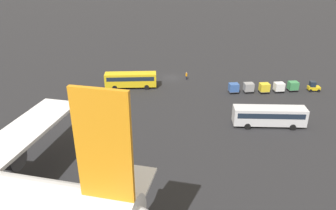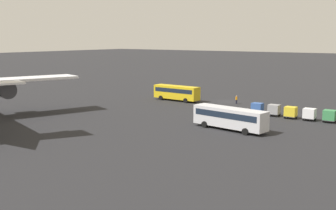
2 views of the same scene
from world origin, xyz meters
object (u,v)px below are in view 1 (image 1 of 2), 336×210
(shuttle_bus_far, at_px, (269,115))
(cargo_cart_yellow, at_px, (264,87))
(worker_person, at_px, (186,76))
(cargo_cart_green, at_px, (293,86))
(baggage_tug, at_px, (313,87))
(cargo_cart_white, at_px, (279,87))
(cargo_cart_grey, at_px, (249,87))
(shuttle_bus_near, at_px, (131,79))
(cargo_cart_blue, at_px, (234,88))

(shuttle_bus_far, height_order, cargo_cart_yellow, shuttle_bus_far)
(shuttle_bus_far, xyz_separation_m, worker_person, (10.45, -23.25, -1.12))
(cargo_cart_green, bearing_deg, baggage_tug, 176.20)
(shuttle_bus_far, height_order, worker_person, shuttle_bus_far)
(cargo_cart_white, bearing_deg, cargo_cart_green, -174.60)
(cargo_cart_green, height_order, cargo_cart_white, same)
(worker_person, bearing_deg, cargo_cart_grey, 143.02)
(cargo_cart_white, relative_size, cargo_cart_yellow, 1.00)
(worker_person, height_order, cargo_cart_grey, cargo_cart_grey)
(shuttle_bus_near, relative_size, worker_person, 6.31)
(cargo_cart_blue, bearing_deg, cargo_cart_green, 179.30)
(shuttle_bus_far, relative_size, cargo_cart_grey, 5.89)
(cargo_cart_white, height_order, cargo_cart_yellow, same)
(shuttle_bus_near, height_order, cargo_cart_yellow, shuttle_bus_near)
(cargo_cart_blue, bearing_deg, cargo_cart_yellow, 175.15)
(baggage_tug, relative_size, cargo_cart_grey, 1.23)
(cargo_cart_white, height_order, cargo_cart_grey, same)
(cargo_cart_grey, bearing_deg, shuttle_bus_far, 84.99)
(worker_person, relative_size, cargo_cart_green, 0.84)
(shuttle_bus_far, height_order, cargo_cart_white, shuttle_bus_far)
(shuttle_bus_far, height_order, baggage_tug, shuttle_bus_far)
(worker_person, height_order, cargo_cart_yellow, cargo_cart_yellow)
(shuttle_bus_near, distance_m, cargo_cart_blue, 21.79)
(baggage_tug, bearing_deg, shuttle_bus_far, 49.46)
(baggage_tug, bearing_deg, cargo_cart_green, 2.84)
(worker_person, relative_size, cargo_cart_grey, 0.84)
(worker_person, relative_size, cargo_cart_blue, 0.84)
(baggage_tug, distance_m, cargo_cart_green, 4.37)
(worker_person, bearing_deg, cargo_cart_white, 152.87)
(cargo_cart_yellow, bearing_deg, cargo_cart_white, -178.50)
(cargo_cart_green, bearing_deg, shuttle_bus_far, 53.03)
(cargo_cart_grey, bearing_deg, cargo_cart_white, 176.14)
(baggage_tug, xyz_separation_m, cargo_cart_white, (7.52, 0.01, 0.25))
(shuttle_bus_near, relative_size, cargo_cart_yellow, 5.33)
(shuttle_bus_far, xyz_separation_m, baggage_tug, (-15.11, -14.01, -1.04))
(cargo_cart_grey, bearing_deg, worker_person, -36.98)
(cargo_cart_yellow, height_order, cargo_cart_blue, same)
(shuttle_bus_far, distance_m, worker_person, 25.52)
(shuttle_bus_far, relative_size, cargo_cart_blue, 5.89)
(shuttle_bus_far, height_order, cargo_cart_green, shuttle_bus_far)
(worker_person, relative_size, cargo_cart_yellow, 0.84)
(cargo_cart_grey, bearing_deg, shuttle_bus_near, -11.80)
(shuttle_bus_near, bearing_deg, cargo_cart_grey, 170.77)
(shuttle_bus_near, xyz_separation_m, cargo_cart_white, (-30.68, 5.51, -0.77))
(worker_person, xyz_separation_m, cargo_cart_green, (-21.22, 8.95, 0.32))
(cargo_cart_green, relative_size, cargo_cart_blue, 1.00)
(cargo_cart_white, bearing_deg, worker_person, -27.13)
(shuttle_bus_near, height_order, cargo_cart_white, shuttle_bus_near)
(shuttle_bus_far, bearing_deg, cargo_cart_blue, -75.01)
(cargo_cart_green, bearing_deg, cargo_cart_yellow, 3.46)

